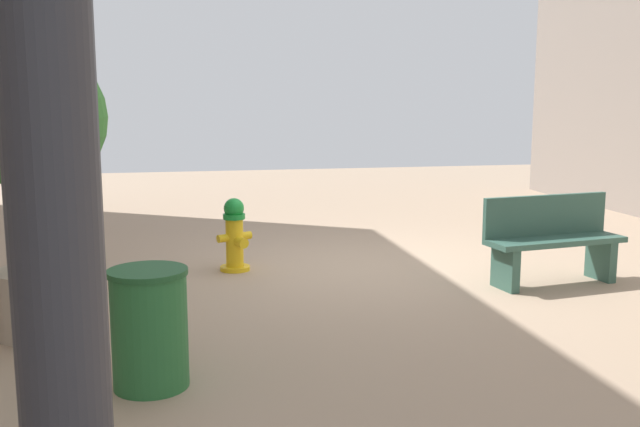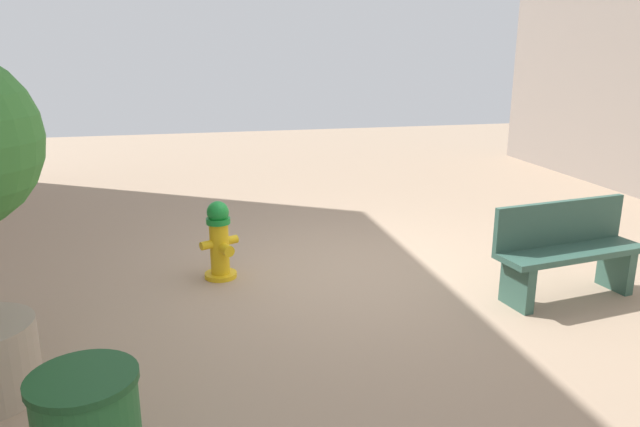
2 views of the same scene
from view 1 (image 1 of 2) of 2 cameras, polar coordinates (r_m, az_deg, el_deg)
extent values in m
plane|color=tan|center=(8.56, 3.33, -4.30)|extent=(23.40, 23.40, 0.00)
cylinder|color=gold|center=(8.47, -6.76, -4.32)|extent=(0.35, 0.35, 0.05)
cylinder|color=gold|center=(8.41, -6.80, -2.31)|extent=(0.20, 0.20, 0.56)
cylinder|color=#198C33|center=(8.35, -6.84, -0.23)|extent=(0.26, 0.26, 0.06)
sphere|color=#198C33|center=(8.34, -6.85, 0.42)|extent=(0.24, 0.24, 0.24)
cylinder|color=gold|center=(8.46, -5.93, -1.75)|extent=(0.16, 0.14, 0.09)
cylinder|color=gold|center=(8.33, -7.70, -1.97)|extent=(0.16, 0.14, 0.09)
cylinder|color=gold|center=(8.26, -6.27, -2.31)|extent=(0.17, 0.18, 0.12)
cube|color=#33594C|center=(8.54, 21.40, -3.42)|extent=(0.15, 0.41, 0.45)
cube|color=#33594C|center=(7.79, 14.50, -4.24)|extent=(0.15, 0.41, 0.45)
cube|color=#33594C|center=(8.10, 18.20, -2.06)|extent=(1.59, 0.65, 0.06)
cube|color=#33594C|center=(8.21, 17.48, -0.11)|extent=(1.54, 0.28, 0.44)
cylinder|color=tan|center=(6.59, -21.07, -6.52)|extent=(0.77, 0.77, 0.56)
cylinder|color=brown|center=(6.44, -21.45, -0.17)|extent=(0.11, 0.11, 0.91)
sphere|color=#3D8438|center=(6.37, -21.89, 7.10)|extent=(1.20, 1.20, 1.20)
cylinder|color=#2D2D33|center=(1.13, -20.88, 9.77)|extent=(0.14, 0.14, 3.81)
cylinder|color=#266633|center=(5.17, -13.37, -9.08)|extent=(0.52, 0.52, 0.80)
cylinder|color=#1E5128|center=(5.05, -13.55, -4.54)|extent=(0.55, 0.55, 0.04)
camera|label=2|loc=(2.17, -1.77, 19.98)|focal=33.27mm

